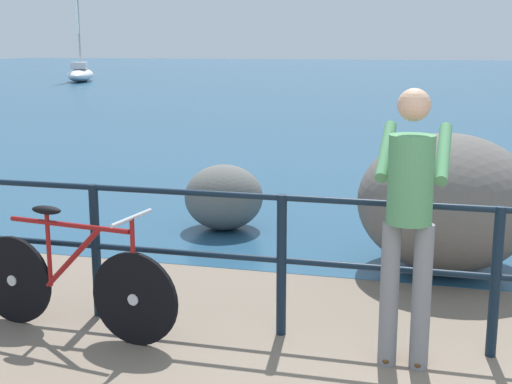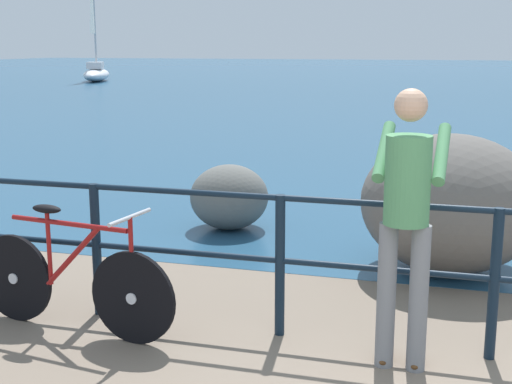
% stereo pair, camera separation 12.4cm
% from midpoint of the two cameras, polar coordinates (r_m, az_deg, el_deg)
% --- Properties ---
extents(ground_plane, '(120.00, 120.00, 0.10)m').
position_cam_midpoint_polar(ground_plane, '(22.66, 15.52, 6.18)').
color(ground_plane, '#756656').
extents(sea_surface, '(120.00, 90.00, 0.01)m').
position_cam_midpoint_polar(sea_surface, '(50.99, 15.18, 9.20)').
color(sea_surface, navy).
rests_on(sea_surface, ground_plane).
extents(promenade_railing, '(8.65, 0.07, 1.02)m').
position_cam_midpoint_polar(promenade_railing, '(4.83, 18.21, -5.55)').
color(promenade_railing, black).
rests_on(promenade_railing, ground_plane).
extents(bicycle, '(1.69, 0.48, 0.92)m').
position_cam_midpoint_polar(bicycle, '(5.21, -15.33, -6.96)').
color(bicycle, black).
rests_on(bicycle, ground_plane).
extents(person_at_railing, '(0.46, 0.64, 1.78)m').
position_cam_midpoint_polar(person_at_railing, '(4.46, 11.51, -1.90)').
color(person_at_railing, slate).
rests_on(person_at_railing, ground_plane).
extents(breakwater_boulder_main, '(1.60, 1.58, 1.26)m').
position_cam_midpoint_polar(breakwater_boulder_main, '(6.61, 14.58, -0.80)').
color(breakwater_boulder_main, '#605B56').
rests_on(breakwater_boulder_main, ground).
extents(breakwater_boulder_left, '(0.87, 0.87, 0.73)m').
position_cam_midpoint_polar(breakwater_boulder_left, '(7.86, -3.07, -0.42)').
color(breakwater_boulder_left, '#60605C').
rests_on(breakwater_boulder_left, ground).
extents(sailboat, '(2.78, 4.57, 6.16)m').
position_cam_midpoint_polar(sailboat, '(40.57, -14.12, 9.66)').
color(sailboat, white).
rests_on(sailboat, sea_surface).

